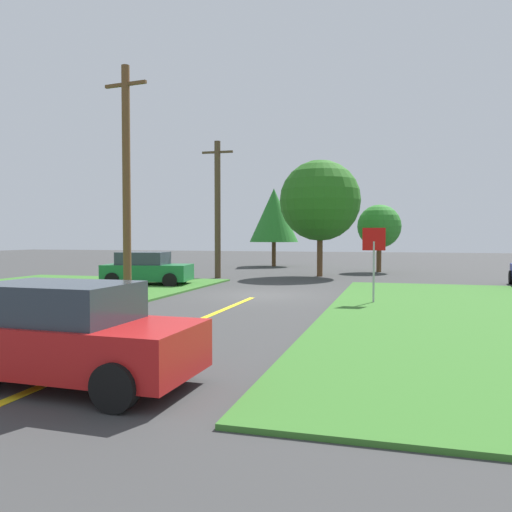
{
  "coord_description": "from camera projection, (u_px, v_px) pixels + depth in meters",
  "views": [
    {
      "loc": [
        5.36,
        -19.71,
        2.35
      ],
      "look_at": [
        -0.81,
        2.46,
        1.48
      ],
      "focal_mm": 35.58,
      "sensor_mm": 36.0,
      "label": 1
    }
  ],
  "objects": [
    {
      "name": "car_behind_on_main_road",
      "position": [
        65.0,
        334.0,
        8.03
      ],
      "size": [
        4.26,
        2.1,
        1.62
      ],
      "rotation": [
        0.0,
        0.0,
        -0.03
      ],
      "color": "red",
      "rests_on": "ground"
    },
    {
      "name": "oak_tree_right",
      "position": [
        274.0,
        215.0,
        40.25
      ],
      "size": [
        3.86,
        3.86,
        6.19
      ],
      "color": "brown",
      "rests_on": "ground"
    },
    {
      "name": "ground_plane",
      "position": [
        259.0,
        295.0,
        20.5
      ],
      "size": [
        120.0,
        120.0,
        0.0
      ],
      "primitive_type": "plane",
      "color": "#3A3A3A"
    },
    {
      "name": "lane_stripe_center",
      "position": [
        176.0,
        330.0,
        12.79
      ],
      "size": [
        0.2,
        14.0,
        0.01
      ],
      "primitive_type": "cube",
      "color": "yellow",
      "rests_on": "ground"
    },
    {
      "name": "utility_pole_near",
      "position": [
        126.0,
        180.0,
        19.07
      ],
      "size": [
        1.8,
        0.31,
        8.76
      ],
      "color": "brown",
      "rests_on": "ground"
    },
    {
      "name": "oak_tree_left",
      "position": [
        379.0,
        227.0,
        33.71
      ],
      "size": [
        2.88,
        2.88,
        4.49
      ],
      "color": "brown",
      "rests_on": "ground"
    },
    {
      "name": "utility_pole_mid",
      "position": [
        218.0,
        208.0,
        28.7
      ],
      "size": [
        1.8,
        0.34,
        7.75
      ],
      "color": "#4E3C28",
      "rests_on": "ground"
    },
    {
      "name": "parked_car_near_building",
      "position": [
        147.0,
        269.0,
        24.45
      ],
      "size": [
        4.33,
        2.63,
        1.62
      ],
      "rotation": [
        0.0,
        0.0,
        0.15
      ],
      "color": "#196B33",
      "rests_on": "ground"
    },
    {
      "name": "stop_sign",
      "position": [
        374.0,
        250.0,
        17.56
      ],
      "size": [
        0.78,
        0.07,
        2.66
      ],
      "rotation": [
        0.0,
        0.0,
        3.19
      ],
      "color": "#9EA0A8",
      "rests_on": "ground"
    },
    {
      "name": "pine_tree_center",
      "position": [
        320.0,
        201.0,
        29.99
      ],
      "size": [
        4.78,
        4.78,
        6.89
      ],
      "color": "brown",
      "rests_on": "ground"
    }
  ]
}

